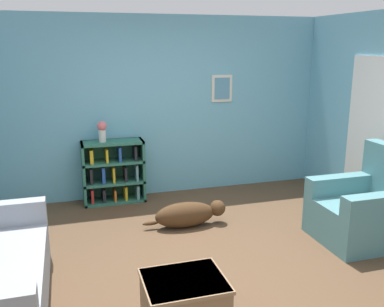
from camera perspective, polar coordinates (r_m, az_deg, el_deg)
ground_plane at (r=4.60m, az=1.47°, el=-13.99°), size 14.00×14.00×0.00m
wall_back at (r=6.29m, az=-4.83°, el=6.19°), size 5.60×0.13×2.60m
bookshelf at (r=6.16m, az=-10.46°, el=-2.47°), size 0.86×0.34×0.88m
recliner_chair at (r=5.29m, az=22.23°, el=-6.87°), size 0.97×0.87×1.07m
coffee_table at (r=3.58m, az=-1.03°, el=-19.01°), size 0.64×0.55×0.40m
dog at (r=5.31m, az=-0.50°, el=-8.07°), size 1.05×0.28×0.31m
vase at (r=5.98m, az=-11.91°, el=3.06°), size 0.13×0.13×0.29m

